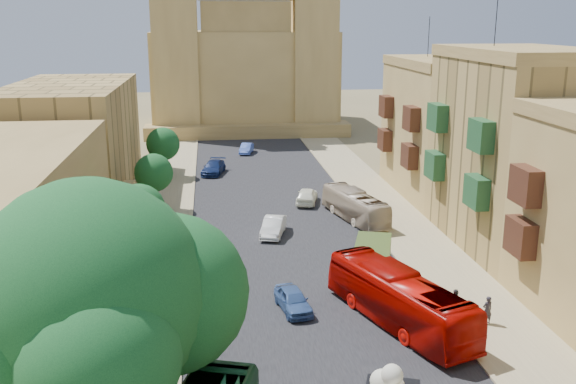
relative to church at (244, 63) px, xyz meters
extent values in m
cube|color=black|center=(0.00, -48.61, -9.51)|extent=(14.00, 140.00, 0.01)
cube|color=tan|center=(9.50, -48.61, -9.51)|extent=(5.00, 140.00, 0.01)
cube|color=tan|center=(-9.50, -48.61, -9.51)|extent=(5.00, 140.00, 0.01)
cube|color=tan|center=(7.00, -48.61, -9.46)|extent=(0.25, 140.00, 0.12)
cube|color=tan|center=(-7.00, -48.61, -9.46)|extent=(0.25, 140.00, 0.12)
cube|color=#442316|center=(11.55, -63.69, -5.53)|extent=(0.90, 2.20, 2.00)
cube|color=#442316|center=(11.55, -63.69, -2.59)|extent=(0.90, 2.20, 2.00)
cube|color=tan|center=(16.00, -53.61, -3.02)|extent=(8.00, 14.00, 13.00)
cube|color=olive|center=(16.00, -53.61, 3.88)|extent=(8.20, 14.00, 0.80)
cylinder|color=black|center=(15.00, -50.81, 6.08)|extent=(0.06, 0.06, 3.60)
cube|color=#20522C|center=(11.55, -57.53, -4.58)|extent=(0.90, 2.20, 2.00)
cube|color=#20522C|center=(11.55, -49.69, -4.58)|extent=(0.90, 2.20, 2.00)
cube|color=#20522C|center=(11.55, -57.53, -0.94)|extent=(0.90, 2.20, 2.00)
cube|color=#20522C|center=(11.55, -49.69, -0.94)|extent=(0.90, 2.20, 2.00)
cube|color=#A98A4C|center=(16.00, -39.61, -3.77)|extent=(8.00, 14.00, 11.50)
cube|color=olive|center=(16.00, -39.61, 2.38)|extent=(8.20, 14.00, 0.80)
cylinder|color=black|center=(15.00, -36.81, 4.58)|extent=(0.06, 0.06, 3.60)
cube|color=#442316|center=(11.55, -43.53, -5.15)|extent=(0.90, 2.20, 2.00)
cube|color=#442316|center=(11.55, -35.69, -5.15)|extent=(0.90, 2.20, 2.00)
cube|color=#442316|center=(11.55, -43.53, -1.93)|extent=(0.90, 2.20, 2.00)
cube|color=#442316|center=(11.55, -35.69, -1.93)|extent=(0.90, 2.20, 2.00)
cube|color=#A98A4C|center=(-12.50, -58.61, -8.62)|extent=(1.00, 40.00, 1.80)
cube|color=tan|center=(-18.00, -34.61, -4.52)|extent=(10.00, 22.00, 10.00)
cube|color=#A98A4C|center=(0.00, 2.39, -2.52)|extent=(26.00, 20.00, 14.00)
cube|color=olive|center=(0.00, -8.11, -8.62)|extent=(28.00, 4.00, 1.80)
cube|color=olive|center=(0.00, -6.41, 0.48)|extent=(12.00, 2.00, 16.00)
cube|color=#A98A4C|center=(-9.50, -5.11, 4.98)|extent=(6.00, 6.00, 29.00)
cube|color=#A98A4C|center=(9.50, -5.11, 4.98)|extent=(6.00, 6.00, 29.00)
sphere|color=#11411D|center=(-9.50, -74.61, -2.95)|extent=(8.04, 8.04, 8.04)
sphere|color=#11411D|center=(-6.96, -73.34, -3.59)|extent=(5.93, 5.93, 5.93)
sphere|color=#11411D|center=(-11.83, -75.57, -3.80)|extent=(5.50, 5.50, 5.50)
sphere|color=#11411D|center=(-8.86, -77.15, -4.01)|extent=(5.08, 5.08, 5.08)
sphere|color=#11411D|center=(-10.66, -72.29, -2.11)|extent=(4.66, 4.66, 4.66)
cylinder|color=#3D301E|center=(-10.00, -66.61, -8.39)|extent=(0.44, 0.44, 2.25)
sphere|color=#11411D|center=(-10.00, -66.61, -6.11)|extent=(3.28, 3.28, 3.28)
cylinder|color=#3D301E|center=(-10.00, -54.61, -8.32)|extent=(0.44, 0.44, 2.40)
sphere|color=#11411D|center=(-10.00, -54.61, -5.89)|extent=(3.49, 3.49, 3.49)
cylinder|color=#3D301E|center=(-10.00, -42.61, -8.41)|extent=(0.44, 0.44, 2.20)
sphere|color=#11411D|center=(-10.00, -42.61, -6.19)|extent=(3.20, 3.20, 3.20)
cylinder|color=#3D301E|center=(-10.00, -30.61, -8.36)|extent=(0.44, 0.44, 2.31)
sphere|color=#11411D|center=(-10.00, -30.61, -6.03)|extent=(3.36, 3.36, 3.36)
sphere|color=beige|center=(0.89, -74.42, -7.15)|extent=(0.93, 0.93, 0.93)
sphere|color=beige|center=(1.17, -74.73, -6.73)|extent=(0.84, 0.84, 0.84)
cube|color=#3D521E|center=(4.58, -58.61, -8.48)|extent=(3.58, 5.42, 2.06)
cylinder|color=black|center=(3.12, -59.97, -9.10)|extent=(0.56, 0.88, 0.82)
cylinder|color=black|center=(4.98, -60.56, -9.10)|extent=(0.56, 0.88, 0.82)
cylinder|color=black|center=(4.18, -56.66, -9.10)|extent=(0.56, 0.88, 0.82)
cylinder|color=black|center=(6.04, -57.26, -9.10)|extent=(0.56, 0.88, 0.82)
imported|color=#B10701|center=(4.30, -65.34, -8.07)|extent=(5.90, 10.58, 2.89)
imported|color=#BFAA8F|center=(6.10, -47.07, -8.34)|extent=(4.02, 8.68, 2.36)
imported|color=#3B5C96|center=(-1.00, -62.98, -8.90)|extent=(2.07, 3.83, 1.24)
imported|color=white|center=(-0.79, -50.08, -8.84)|extent=(2.43, 4.32, 1.35)
imported|color=#FFFBCA|center=(3.56, -58.76, -8.92)|extent=(2.71, 4.57, 1.19)
imported|color=navy|center=(-5.00, -29.60, -8.84)|extent=(2.94, 5.00, 1.36)
imported|color=white|center=(3.00, -41.83, -8.81)|extent=(2.64, 4.41, 1.41)
imported|color=#4262CA|center=(-0.93, -19.29, -8.92)|extent=(2.06, 3.83, 1.20)
imported|color=#28262D|center=(8.95, -65.87, -8.73)|extent=(0.63, 0.48, 1.56)
imported|color=#373739|center=(7.50, -65.05, -8.67)|extent=(0.57, 1.05, 1.69)
camera|label=1|loc=(-5.28, -95.35, 6.04)|focal=40.00mm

